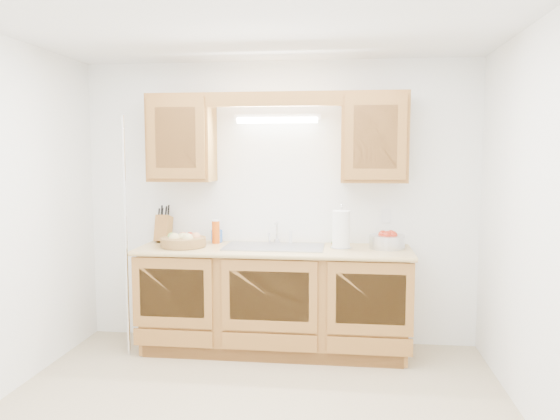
# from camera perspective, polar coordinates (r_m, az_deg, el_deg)

# --- Properties ---
(room) EXTENTS (3.52, 3.50, 2.50)m
(room) POSITION_cam_1_polar(r_m,az_deg,el_deg) (3.41, -3.23, -1.49)
(room) COLOR #BFAE8A
(room) RESTS_ON ground
(base_cabinets) EXTENTS (2.20, 0.60, 0.86)m
(base_cabinets) POSITION_cam_1_polar(r_m,az_deg,el_deg) (4.74, -0.61, -9.41)
(base_cabinets) COLOR olive
(base_cabinets) RESTS_ON ground
(countertop) EXTENTS (2.30, 0.63, 0.04)m
(countertop) POSITION_cam_1_polar(r_m,az_deg,el_deg) (4.63, -0.64, -4.19)
(countertop) COLOR tan
(countertop) RESTS_ON base_cabinets
(upper_cabinet_left) EXTENTS (0.55, 0.33, 0.75)m
(upper_cabinet_left) POSITION_cam_1_polar(r_m,az_deg,el_deg) (4.88, -10.21, 7.38)
(upper_cabinet_left) COLOR olive
(upper_cabinet_left) RESTS_ON room
(upper_cabinet_right) EXTENTS (0.55, 0.33, 0.75)m
(upper_cabinet_right) POSITION_cam_1_polar(r_m,az_deg,el_deg) (4.68, 9.81, 7.46)
(upper_cabinet_right) COLOR olive
(upper_cabinet_right) RESTS_ON room
(valance) EXTENTS (2.20, 0.05, 0.12)m
(valance) POSITION_cam_1_polar(r_m,az_deg,el_deg) (4.58, -0.65, 11.52)
(valance) COLOR olive
(valance) RESTS_ON room
(fluorescent_fixture) EXTENTS (0.76, 0.08, 0.08)m
(fluorescent_fixture) POSITION_cam_1_polar(r_m,az_deg,el_deg) (4.80, -0.29, 9.55)
(fluorescent_fixture) COLOR white
(fluorescent_fixture) RESTS_ON room
(sink) EXTENTS (0.84, 0.46, 0.36)m
(sink) POSITION_cam_1_polar(r_m,az_deg,el_deg) (4.66, -0.61, -4.78)
(sink) COLOR #9E9EA3
(sink) RESTS_ON countertop
(wire_shelf_pole) EXTENTS (0.03, 0.03, 2.00)m
(wire_shelf_pole) POSITION_cam_1_polar(r_m,az_deg,el_deg) (4.68, -15.81, -2.81)
(wire_shelf_pole) COLOR silver
(wire_shelf_pole) RESTS_ON ground
(outlet_plate) EXTENTS (0.08, 0.01, 0.12)m
(outlet_plate) POSITION_cam_1_polar(r_m,az_deg,el_deg) (4.87, 10.99, -0.59)
(outlet_plate) COLOR white
(outlet_plate) RESTS_ON room
(fruit_basket) EXTENTS (0.49, 0.49, 0.12)m
(fruit_basket) POSITION_cam_1_polar(r_m,az_deg,el_deg) (4.73, -10.06, -3.16)
(fruit_basket) COLOR #A87D44
(fruit_basket) RESTS_ON countertop
(knife_block) EXTENTS (0.13, 0.20, 0.34)m
(knife_block) POSITION_cam_1_polar(r_m,az_deg,el_deg) (5.03, -12.08, -1.87)
(knife_block) COLOR olive
(knife_block) RESTS_ON countertop
(orange_canister) EXTENTS (0.07, 0.07, 0.21)m
(orange_canister) POSITION_cam_1_polar(r_m,az_deg,el_deg) (4.86, -6.72, -2.24)
(orange_canister) COLOR #D7520B
(orange_canister) RESTS_ON countertop
(soap_bottle) EXTENTS (0.09, 0.09, 0.17)m
(soap_bottle) POSITION_cam_1_polar(r_m,az_deg,el_deg) (4.90, -6.61, -2.43)
(soap_bottle) COLOR blue
(soap_bottle) RESTS_ON countertop
(sponge) EXTENTS (0.12, 0.11, 0.02)m
(sponge) POSITION_cam_1_polar(r_m,az_deg,el_deg) (4.83, 6.12, -3.45)
(sponge) COLOR #CC333F
(sponge) RESTS_ON countertop
(paper_towel) EXTENTS (0.18, 0.18, 0.38)m
(paper_towel) POSITION_cam_1_polar(r_m,az_deg,el_deg) (4.58, 6.41, -2.07)
(paper_towel) COLOR silver
(paper_towel) RESTS_ON countertop
(apple_bowl) EXTENTS (0.39, 0.39, 0.15)m
(apple_bowl) POSITION_cam_1_polar(r_m,az_deg,el_deg) (4.66, 11.14, -3.16)
(apple_bowl) COLOR silver
(apple_bowl) RESTS_ON countertop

